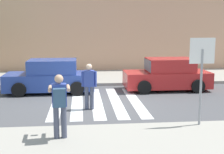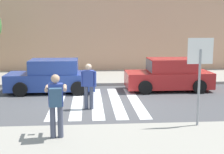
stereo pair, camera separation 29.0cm
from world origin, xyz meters
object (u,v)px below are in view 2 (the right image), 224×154
pedestrian_crossing (89,84)px  photographer_with_backpack (56,101)px  parked_car_blue (52,77)px  stop_sign (200,62)px  parked_car_red (169,75)px

pedestrian_crossing → photographer_with_backpack: bearing=-104.4°
photographer_with_backpack → pedestrian_crossing: 3.48m
parked_car_blue → pedestrian_crossing: bearing=-61.7°
stop_sign → photographer_with_backpack: bearing=-169.3°
parked_car_blue → parked_car_red: bearing=-0.0°
photographer_with_backpack → parked_car_red: 8.12m
photographer_with_backpack → pedestrian_crossing: bearing=75.6°
pedestrian_crossing → parked_car_blue: bearing=118.3°
stop_sign → parked_car_blue: (-4.99, 5.78, -1.33)m
stop_sign → photographer_with_backpack: 4.31m
parked_car_red → photographer_with_backpack: bearing=-125.9°
stop_sign → parked_car_red: stop_sign is taller
photographer_with_backpack → parked_car_red: size_ratio=0.42×
parked_car_red → parked_car_blue: bearing=180.0°
photographer_with_backpack → parked_car_blue: 6.63m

